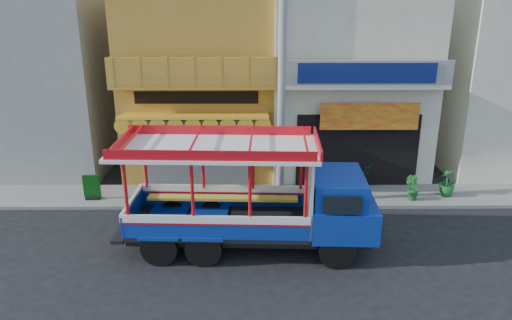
{
  "coord_description": "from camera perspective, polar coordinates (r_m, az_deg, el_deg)",
  "views": [
    {
      "loc": [
        -1.96,
        -12.87,
        7.44
      ],
      "look_at": [
        -1.85,
        2.5,
        2.01
      ],
      "focal_mm": 35.0,
      "sensor_mm": 36.0,
      "label": 1
    }
  ],
  "objects": [
    {
      "name": "green_sign",
      "position": [
        18.85,
        -18.23,
        -3.16
      ],
      "size": [
        0.6,
        0.3,
        0.92
      ],
      "color": "black",
      "rests_on": "sidewalk"
    },
    {
      "name": "filler_building_left",
      "position": [
        23.04,
        -23.81,
        8.74
      ],
      "size": [
        6.0,
        6.0,
        7.6
      ],
      "primitive_type": "cube",
      "color": "gray",
      "rests_on": "ground"
    },
    {
      "name": "potted_plant_b",
      "position": [
        18.7,
        17.42,
        -3.06
      ],
      "size": [
        0.62,
        0.62,
        0.88
      ],
      "primitive_type": "imported",
      "rotation": [
        0.0,
        0.0,
        2.35
      ],
      "color": "#1B6126",
      "rests_on": "sidewalk"
    },
    {
      "name": "ground",
      "position": [
        15.0,
        7.27,
        -10.45
      ],
      "size": [
        90.0,
        90.0,
        0.0
      ],
      "primitive_type": "plane",
      "color": "black",
      "rests_on": "ground"
    },
    {
      "name": "utility_pole",
      "position": [
        16.39,
        3.53,
        10.98
      ],
      "size": [
        28.0,
        0.26,
        9.0
      ],
      "color": "gray",
      "rests_on": "ground"
    },
    {
      "name": "party_pilaster",
      "position": [
        18.08,
        2.66,
        8.47
      ],
      "size": [
        0.35,
        0.3,
        8.0
      ],
      "primitive_type": "cube",
      "color": "beige",
      "rests_on": "ground"
    },
    {
      "name": "songthaew_truck",
      "position": [
        14.36,
        1.23,
        -4.28
      ],
      "size": [
        7.48,
        2.73,
        3.45
      ],
      "color": "black",
      "rests_on": "ground"
    },
    {
      "name": "sidewalk",
      "position": [
        18.52,
        5.71,
        -4.12
      ],
      "size": [
        30.0,
        2.0,
        0.12
      ],
      "primitive_type": "cube",
      "color": "slate",
      "rests_on": "ground"
    },
    {
      "name": "potted_plant_c",
      "position": [
        19.44,
        20.99,
        -2.37
      ],
      "size": [
        0.81,
        0.81,
        1.04
      ],
      "primitive_type": "imported",
      "rotation": [
        0.0,
        0.0,
        4.11
      ],
      "color": "#1B6126",
      "rests_on": "sidewalk"
    },
    {
      "name": "shophouse_right",
      "position": [
        21.47,
        10.38,
        10.22
      ],
      "size": [
        6.0,
        6.75,
        8.24
      ],
      "color": "beige",
      "rests_on": "ground"
    },
    {
      "name": "potted_plant_a",
      "position": [
        19.26,
        11.74,
        -1.78
      ],
      "size": [
        1.13,
        1.11,
        0.95
      ],
      "primitive_type": "imported",
      "rotation": [
        0.0,
        0.0,
        0.63
      ],
      "color": "#1B6126",
      "rests_on": "sidewalk"
    },
    {
      "name": "shophouse_left",
      "position": [
        21.2,
        -6.03,
        10.31
      ],
      "size": [
        6.0,
        7.5,
        8.24
      ],
      "color": "#AB7F26",
      "rests_on": "ground"
    }
  ]
}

